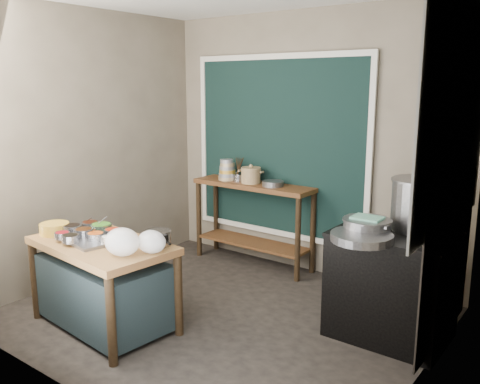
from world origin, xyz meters
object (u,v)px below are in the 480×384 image
Objects in this scene: stove_block at (391,287)px; steamer at (367,227)px; yellow_basin at (54,229)px; prep_table at (104,285)px; back_counter at (253,224)px; condiment_tray at (91,238)px; utensil_cup at (239,178)px; saucepan at (158,238)px; ceramic_crock at (251,176)px; stock_pot at (423,205)px.

steamer is at bearing -131.49° from stove_block.
yellow_basin is (-2.52, -1.39, 0.37)m from stove_block.
prep_table is at bearing -146.98° from stove_block.
steamer is at bearing -27.62° from back_counter.
prep_table is 4.96× the size of yellow_basin.
stove_block reaches higher than condiment_tray.
utensil_cup is at bearing -176.95° from back_counter.
stove_block is 1.94m from saucepan.
ceramic_crock is at bearing 153.20° from steamer.
condiment_tray is (-0.13, 0.00, 0.39)m from prep_table.
utensil_cup reaches higher than stove_block.
saucepan is 1.88m from utensil_cup.
prep_table is 0.66m from saucepan.
prep_table is 0.41m from condiment_tray.
back_counter reaches higher than yellow_basin.
stove_block reaches higher than yellow_basin.
utensil_cup is at bearing 127.45° from saucepan.
yellow_basin is 1.01m from saucepan.
saucepan is 0.97× the size of ceramic_crock.
utensil_cup reaches higher than yellow_basin.
utensil_cup is (-2.10, 0.72, 0.57)m from stove_block.
back_counter is 6.19× the size of ceramic_crock.
steamer is (1.76, -0.89, -0.09)m from ceramic_crock.
stove_block is 1.57× the size of condiment_tray.
condiment_tray is at bearing -148.65° from stove_block.
ceramic_crock is (0.08, 2.01, 0.65)m from prep_table.
saucepan is 1.83m from ceramic_crock.
condiment_tray is 2.03m from utensil_cup.
prep_table is 0.86× the size of back_counter.
ceramic_crock is (-0.02, -0.02, 0.55)m from back_counter.
prep_table is at bearing -87.26° from utensil_cup.
condiment_tray is at bearing -91.04° from utensil_cup.
ceramic_crock is at bearing -3.64° from utensil_cup.
ceramic_crock is (0.21, 2.01, 0.27)m from condiment_tray.
steamer is (1.84, 1.12, 0.57)m from prep_table.
back_counter is 1.87m from saucepan.
back_counter is (0.10, 2.03, 0.10)m from prep_table.
ceramic_crock is at bearing 122.17° from saucepan.
utensil_cup reaches higher than condiment_tray.
prep_table is 8.86× the size of utensil_cup.
stock_pot is at bearing -13.40° from ceramic_crock.
back_counter is at bearing 165.91° from stock_pot.
condiment_tray is at bearing -150.44° from steamer.
stock_pot reaches higher than utensil_cup.
utensil_cup is (-0.20, -0.01, 0.52)m from back_counter.
stock_pot is (2.14, 1.52, 0.71)m from prep_table.
condiment_tray reaches higher than prep_table.
steamer is at bearing -24.92° from utensil_cup.
stock_pot is (2.66, 1.61, 0.29)m from yellow_basin.
condiment_tray is 2.27× the size of yellow_basin.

